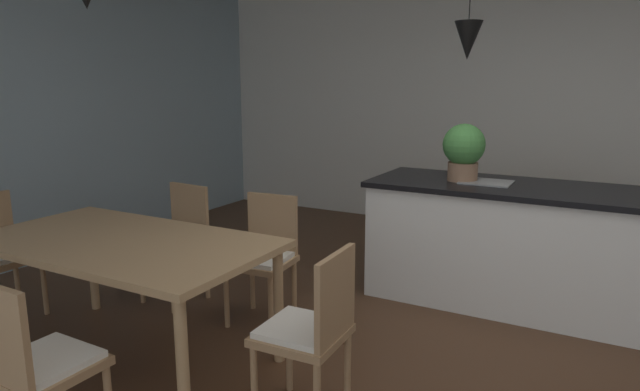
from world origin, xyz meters
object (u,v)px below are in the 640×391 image
object	(u,v)px
kitchen_island	(512,244)
potted_plant_on_island	(464,150)
chair_near_right	(34,364)
chair_far_right	(264,254)
chair_kitchen_end	(311,328)
dining_table	(124,251)
chair_far_left	(178,239)

from	to	relation	value
kitchen_island	potted_plant_on_island	xyz separation A→B (m)	(-0.39, 0.00, 0.67)
kitchen_island	potted_plant_on_island	bearing A→B (deg)	180.00
kitchen_island	chair_near_right	bearing A→B (deg)	-116.89
potted_plant_on_island	chair_far_right	bearing A→B (deg)	-132.93
chair_kitchen_end	potted_plant_on_island	size ratio (longest dim) A/B	2.02
dining_table	potted_plant_on_island	world-z (taller)	potted_plant_on_island
chair_far_right	chair_far_left	bearing A→B (deg)	180.00
chair_far_right	kitchen_island	distance (m)	1.83
dining_table	potted_plant_on_island	size ratio (longest dim) A/B	4.10
dining_table	potted_plant_on_island	distance (m)	2.49
chair_kitchen_end	chair_near_right	bearing A→B (deg)	-135.00
chair_kitchen_end	potted_plant_on_island	distance (m)	2.10
dining_table	potted_plant_on_island	xyz separation A→B (m)	(1.44, 1.98, 0.46)
chair_far_left	kitchen_island	distance (m)	2.50
kitchen_island	chair_kitchen_end	bearing A→B (deg)	-106.39
dining_table	kitchen_island	bearing A→B (deg)	47.21
dining_table	chair_far_left	world-z (taller)	chair_far_left
dining_table	chair_far_right	size ratio (longest dim) A/B	2.03
chair_far_right	chair_kitchen_end	world-z (taller)	same
chair_far_left	potted_plant_on_island	size ratio (longest dim) A/B	2.02
chair_near_right	chair_far_left	bearing A→B (deg)	114.77
potted_plant_on_island	chair_far_left	bearing A→B (deg)	-148.42
chair_far_right	chair_far_left	distance (m)	0.79
chair_kitchen_end	chair_far_left	bearing A→B (deg)	152.60
dining_table	kitchen_island	world-z (taller)	kitchen_island
chair_near_right	potted_plant_on_island	distance (m)	3.09
chair_far_right	chair_far_left	size ratio (longest dim) A/B	1.00
dining_table	potted_plant_on_island	bearing A→B (deg)	53.97
chair_near_right	kitchen_island	size ratio (longest dim) A/B	0.42
chair_far_right	potted_plant_on_island	xyz separation A→B (m)	(1.05, 1.13, 0.66)
chair_near_right	chair_far_right	distance (m)	1.71
dining_table	chair_far_left	xyz separation A→B (m)	(-0.39, 0.85, -0.20)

